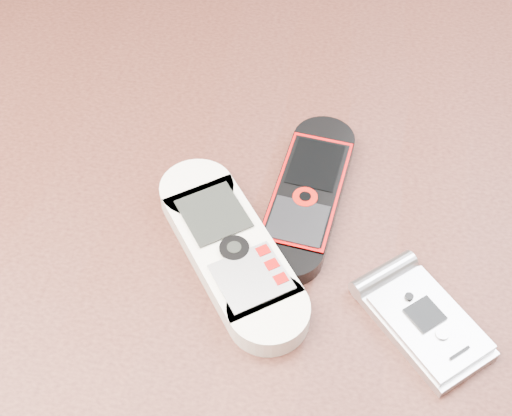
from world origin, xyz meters
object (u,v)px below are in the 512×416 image
object	(u,v)px
table	(250,289)
motorola_razr	(426,322)
nokia_black_red	(308,194)
nokia_white	(230,249)

from	to	relation	value
table	motorola_razr	world-z (taller)	motorola_razr
table	nokia_black_red	bearing A→B (deg)	27.57
motorola_razr	nokia_black_red	bearing A→B (deg)	91.19
table	motorola_razr	size ratio (longest dim) A/B	12.15
nokia_black_red	nokia_white	bearing A→B (deg)	-121.74
nokia_black_red	motorola_razr	bearing A→B (deg)	-40.34
nokia_white	nokia_black_red	size ratio (longest dim) A/B	1.07
table	motorola_razr	bearing A→B (deg)	-29.63
nokia_black_red	motorola_razr	world-z (taller)	nokia_black_red
nokia_white	nokia_black_red	world-z (taller)	nokia_white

